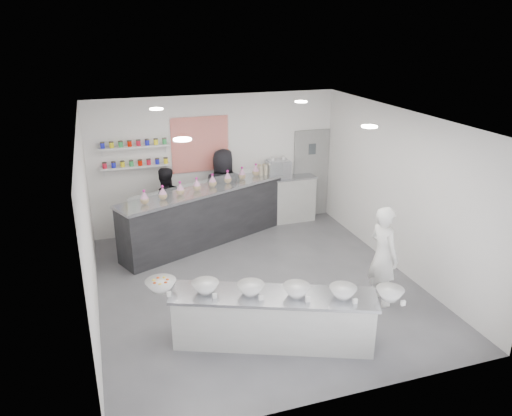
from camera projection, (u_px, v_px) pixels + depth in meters
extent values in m
plane|color=#515156|center=(259.00, 286.00, 8.93)|extent=(6.00, 6.00, 0.00)
plane|color=white|center=(259.00, 119.00, 7.88)|extent=(6.00, 6.00, 0.00)
plane|color=white|center=(216.00, 163.00, 11.08)|extent=(5.50, 0.00, 5.50)
plane|color=white|center=(88.00, 227.00, 7.60)|extent=(0.00, 6.00, 6.00)
plane|color=white|center=(400.00, 192.00, 9.20)|extent=(0.00, 6.00, 6.00)
cube|color=gray|center=(311.00, 174.00, 11.88)|extent=(0.88, 0.04, 2.10)
cube|color=red|center=(200.00, 144.00, 10.79)|extent=(1.25, 0.03, 1.20)
cube|color=silver|center=(136.00, 166.00, 10.44)|extent=(1.45, 0.22, 0.04)
cube|color=silver|center=(134.00, 147.00, 10.30)|extent=(1.45, 0.22, 0.04)
cylinder|color=white|center=(182.00, 139.00, 6.59)|extent=(0.24, 0.24, 0.02)
cylinder|color=white|center=(369.00, 127.00, 7.40)|extent=(0.24, 0.24, 0.02)
cylinder|color=white|center=(156.00, 109.00, 8.90)|extent=(0.24, 0.24, 0.02)
cylinder|color=white|center=(301.00, 102.00, 9.72)|extent=(0.24, 0.24, 0.02)
cube|color=beige|center=(273.00, 319.00, 7.23)|extent=(2.97, 1.73, 0.80)
cube|color=black|center=(206.00, 216.00, 10.51)|extent=(3.84, 2.18, 1.20)
cube|color=white|center=(215.00, 185.00, 10.00)|extent=(3.51, 1.53, 0.33)
cube|color=beige|center=(284.00, 199.00, 11.67)|extent=(1.46, 0.46, 1.08)
cube|color=#93969E|center=(278.00, 169.00, 11.36)|extent=(0.53, 0.36, 0.40)
imported|color=white|center=(383.00, 256.00, 8.15)|extent=(0.48, 0.67, 1.70)
imported|color=black|center=(165.00, 205.00, 10.53)|extent=(0.81, 0.64, 1.63)
imported|color=black|center=(224.00, 192.00, 10.93)|extent=(1.02, 0.77, 1.90)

